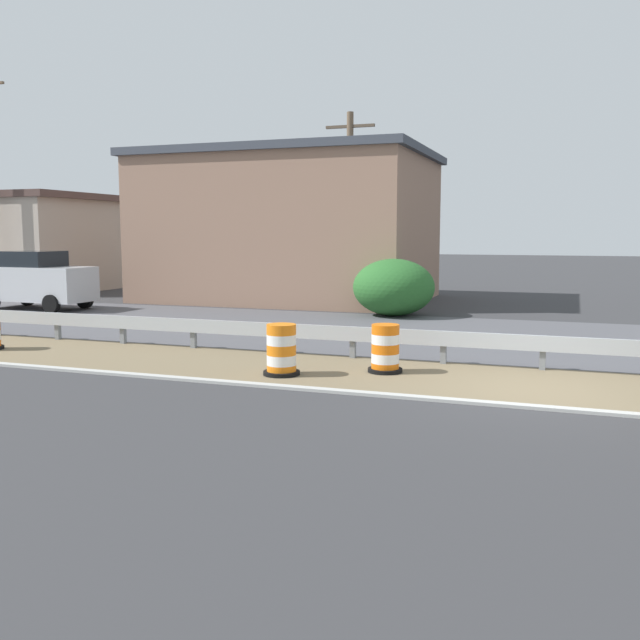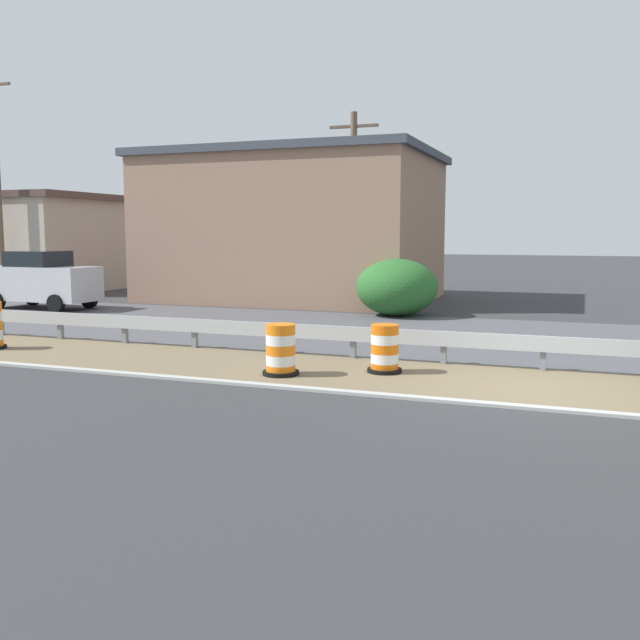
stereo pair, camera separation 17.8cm
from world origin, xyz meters
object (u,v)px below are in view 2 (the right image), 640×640
object	(u,v)px
utility_pole_near	(353,208)
traffic_barrel_nearest	(385,351)
traffic_barrel_close	(281,352)
car_mid_far_lane	(42,280)

from	to	relation	value
utility_pole_near	traffic_barrel_nearest	bearing A→B (deg)	-158.97
traffic_barrel_nearest	utility_pole_near	world-z (taller)	utility_pole_near
traffic_barrel_close	utility_pole_near	world-z (taller)	utility_pole_near
traffic_barrel_nearest	car_mid_far_lane	xyz separation A→B (m)	(7.12, 14.91, 0.62)
utility_pole_near	traffic_barrel_close	bearing A→B (deg)	-168.59
car_mid_far_lane	utility_pole_near	distance (m)	11.66
traffic_barrel_nearest	utility_pole_near	distance (m)	12.31
traffic_barrel_nearest	utility_pole_near	bearing A→B (deg)	21.03
traffic_barrel_close	utility_pole_near	bearing A→B (deg)	11.41
traffic_barrel_close	car_mid_far_lane	size ratio (longest dim) A/B	0.24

